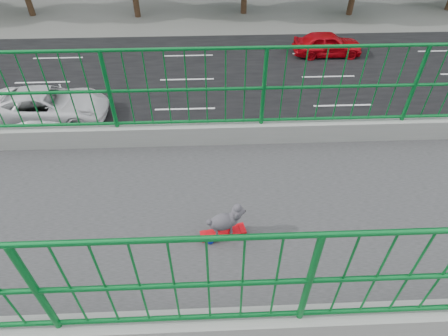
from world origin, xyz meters
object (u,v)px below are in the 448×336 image
car_5 (186,204)px  car_4 (328,44)px  car_2 (48,106)px  poodle (225,220)px  skateboard (223,233)px  car_0 (315,198)px  car_1 (25,148)px

car_5 → car_4: bearing=147.3°
car_2 → poodle: bearing=-148.4°
car_5 → poodle: bearing=9.9°
car_2 → car_4: (-6.40, 14.91, -0.07)m
poodle → car_4: poodle is taller
skateboard → car_2: size_ratio=0.09×
car_0 → car_4: size_ratio=1.04×
poodle → car_0: bearing=139.1°
car_2 → car_5: size_ratio=1.38×
car_1 → car_5: 7.35m
skateboard → car_5: bearing=177.4°
car_4 → car_0: bearing=164.0°
poodle → car_2: (-12.70, -7.80, -6.49)m
car_0 → car_4: car_0 is taller
poodle → car_2: size_ratio=0.08×
car_0 → car_1: size_ratio=0.91×
car_0 → car_1: (-3.20, -11.16, 0.05)m
car_0 → car_5: size_ratio=1.07×
car_1 → car_5: bearing=64.2°
car_2 → car_4: bearing=-66.8°
poodle → skateboard: bearing=-90.0°
car_0 → car_2: car_2 is taller
poodle → car_0: (-6.30, 3.45, -6.52)m
skateboard → car_2: bearing=-160.8°
car_5 → car_1: bearing=-115.8°
car_2 → skateboard: bearing=-148.5°
car_0 → car_1: bearing=-106.0°
car_1 → car_4: (-9.60, 14.82, -0.07)m
car_0 → car_5: (0.00, -4.55, -0.07)m
poodle → car_2: bearing=-160.7°
skateboard → car_1: (-9.51, -7.69, -6.27)m
skateboard → car_1: 13.74m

